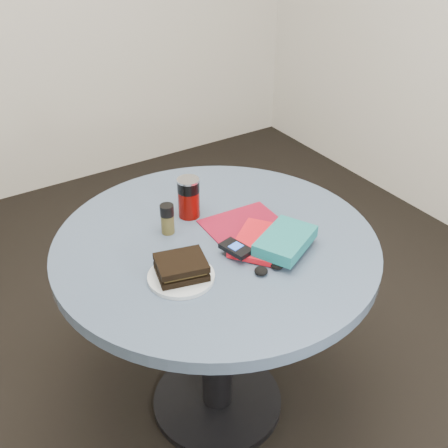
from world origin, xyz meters
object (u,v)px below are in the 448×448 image
magazine (243,224)px  red_book (259,241)px  novel (285,241)px  mp3_player (236,248)px  table (216,282)px  plate (181,277)px  pepper_grinder (167,219)px  headphones (269,268)px  sandwich (181,267)px  soda_can (189,198)px

magazine → red_book: red_book is taller
novel → mp3_player: (-0.14, 0.06, -0.01)m
magazine → mp3_player: 0.17m
red_book → table: bearing=100.9°
plate → pepper_grinder: bearing=70.8°
pepper_grinder → headphones: bearing=-65.7°
plate → magazine: size_ratio=0.77×
pepper_grinder → red_book: (0.20, -0.21, -0.04)m
sandwich → headphones: bearing=-26.1°
table → plate: size_ratio=5.33×
novel → red_book: bearing=94.4°
red_book → mp3_player: size_ratio=1.99×
novel → mp3_player: size_ratio=1.87×
red_book → headphones: 0.13m
red_book → soda_can: bearing=73.1°
table → mp3_player: mp3_player is taller
table → sandwich: bearing=-149.9°
mp3_player → headphones: bearing=-69.1°
soda_can → plate: bearing=-123.7°
mp3_player → sandwich: bearing=180.0°
pepper_grinder → table: bearing=-49.5°
magazine → red_book: 0.12m
soda_can → novel: 0.36m
soda_can → magazine: size_ratio=0.55×
table → magazine: 0.21m
plate → soda_can: bearing=56.3°
magazine → red_book: bearing=-97.2°
soda_can → mp3_player: soda_can is taller
plate → mp3_player: mp3_player is taller
plate → sandwich: 0.03m
plate → sandwich: sandwich is taller
table → red_book: 0.22m
sandwich → plate: bearing=-137.2°
pepper_grinder → headphones: size_ratio=1.04×
red_book → headphones: size_ratio=2.15×
sandwich → soda_can: soda_can is taller
red_book → pepper_grinder: bearing=96.8°
novel → headphones: (-0.09, -0.05, -0.03)m
mp3_player → headphones: 0.12m
sandwich → magazine: size_ratio=0.66×
novel → table: bearing=104.9°
soda_can → pepper_grinder: soda_can is taller
plate → soda_can: size_ratio=1.39×
table → pepper_grinder: pepper_grinder is taller
soda_can → novel: (0.14, -0.33, -0.03)m
soda_can → pepper_grinder: bearing=-154.3°
plate → pepper_grinder: pepper_grinder is taller
pepper_grinder → red_book: bearing=-46.1°
soda_can → red_book: (0.10, -0.26, -0.05)m
pepper_grinder → magazine: 0.24m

